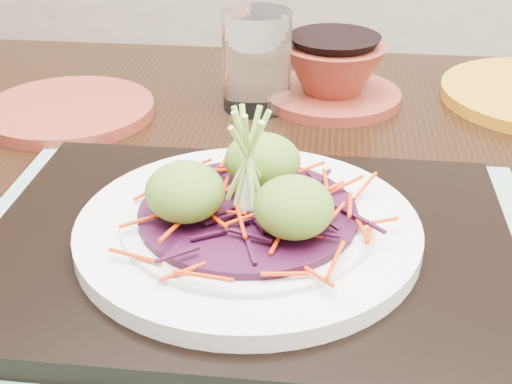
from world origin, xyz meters
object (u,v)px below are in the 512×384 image
(serving_tray, at_px, (248,247))
(terracotta_bowl_set, at_px, (333,76))
(white_plate, at_px, (248,228))
(water_glass, at_px, (257,61))
(terracotta_side_plate, at_px, (69,110))
(dining_table, at_px, (301,321))

(serving_tray, bearing_deg, terracotta_bowl_set, 80.73)
(white_plate, bearing_deg, serving_tray, 180.00)
(serving_tray, relative_size, water_glass, 3.58)
(white_plate, xyz_separation_m, water_glass, (-0.07, 0.28, 0.02))
(white_plate, bearing_deg, terracotta_side_plate, 141.35)
(serving_tray, distance_m, terracotta_bowl_set, 0.32)
(terracotta_side_plate, height_order, terracotta_bowl_set, terracotta_bowl_set)
(serving_tray, height_order, white_plate, white_plate)
(serving_tray, relative_size, white_plate, 1.54)
(dining_table, bearing_deg, water_glass, 106.01)
(white_plate, height_order, water_glass, water_glass)
(dining_table, distance_m, water_glass, 0.28)
(dining_table, xyz_separation_m, white_plate, (-0.03, -0.07, 0.13))
(dining_table, distance_m, serving_tray, 0.14)
(serving_tray, height_order, water_glass, water_glass)
(white_plate, xyz_separation_m, terracotta_side_plate, (-0.26, 0.20, -0.02))
(terracotta_side_plate, bearing_deg, serving_tray, -38.65)
(serving_tray, relative_size, terracotta_bowl_set, 1.80)
(water_glass, bearing_deg, terracotta_bowl_set, 28.45)
(serving_tray, height_order, terracotta_bowl_set, terracotta_bowl_set)
(serving_tray, bearing_deg, water_glass, 95.40)
(water_glass, bearing_deg, terracotta_side_plate, -156.86)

